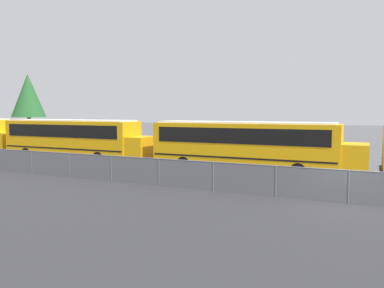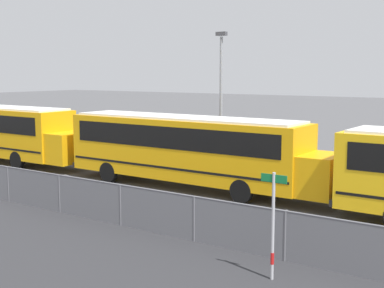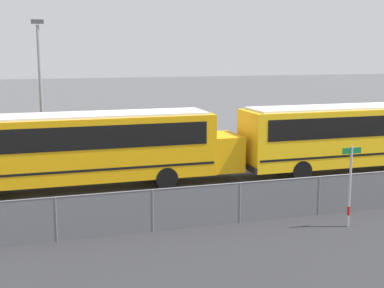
% 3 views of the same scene
% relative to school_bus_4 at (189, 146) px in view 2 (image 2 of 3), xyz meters
% --- Properties ---
extents(school_bus_4, '(13.16, 2.45, 3.22)m').
position_rel_school_bus_4_xyz_m(school_bus_4, '(0.00, 0.00, 0.00)').
color(school_bus_4, orange).
rests_on(school_bus_4, ground_plane).
extents(street_sign, '(0.70, 0.09, 2.74)m').
position_rel_school_bus_4_xyz_m(street_sign, '(7.90, -7.62, -0.45)').
color(street_sign, '#B7B7BC').
rests_on(street_sign, ground_plane).
extents(light_pole, '(0.60, 0.24, 7.30)m').
position_rel_school_bus_4_xyz_m(light_pole, '(-1.48, 5.12, 2.13)').
color(light_pole, gray).
rests_on(light_pole, ground_plane).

